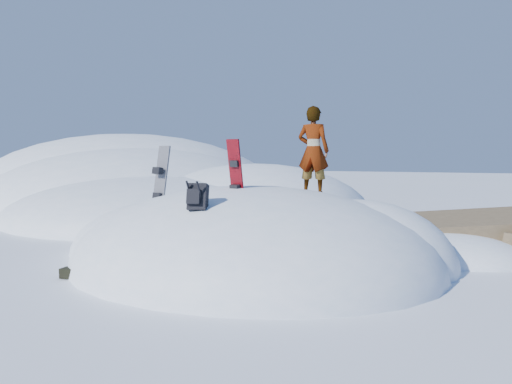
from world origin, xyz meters
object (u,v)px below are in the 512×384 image
at_px(backpack, 197,197).
at_px(person, 313,151).
at_px(snowboard_red, 236,179).
at_px(snowboard_dark, 159,187).

bearing_deg(backpack, person, 50.21).
relative_size(snowboard_red, backpack, 2.93).
relative_size(snowboard_dark, person, 0.97).
bearing_deg(snowboard_dark, backpack, -25.04).
bearing_deg(person, snowboard_dark, 23.20).
distance_m(snowboard_red, snowboard_dark, 1.72).
distance_m(snowboard_dark, backpack, 2.17).
bearing_deg(snowboard_dark, person, 35.55).
height_order(snowboard_red, backpack, snowboard_red).
distance_m(backpack, person, 2.78).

